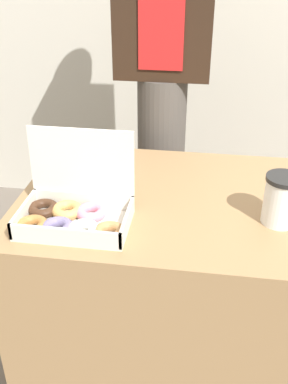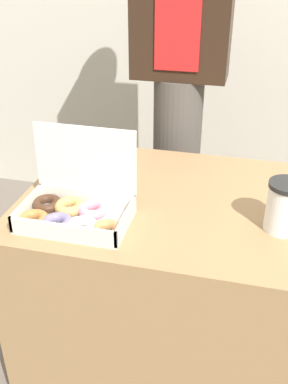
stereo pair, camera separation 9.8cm
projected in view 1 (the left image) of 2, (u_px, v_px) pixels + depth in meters
name	position (u px, v px, depth m)	size (l,w,h in m)	color
ground_plane	(196.00, 363.00, 1.70)	(14.00, 14.00, 0.00)	#665B51
table	(203.00, 291.00, 1.52)	(1.15, 0.68, 0.72)	#99754C
donut_box	(73.00, 212.00, 1.22)	(0.32, 0.21, 0.24)	silver
coffee_cup	(281.00, 200.00, 1.21)	(0.10, 0.10, 0.14)	white
person_customer	(163.00, 69.00, 1.71)	(0.36, 0.20, 1.74)	#4C4742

